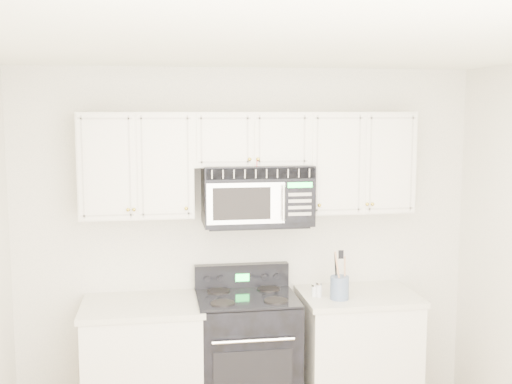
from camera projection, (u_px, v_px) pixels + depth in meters
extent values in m
cube|color=white|center=(298.00, 43.00, 3.06)|extent=(3.50, 3.50, 0.01)
cube|color=white|center=(247.00, 239.00, 4.94)|extent=(3.50, 0.01, 2.60)
cube|color=silver|center=(144.00, 368.00, 4.62)|extent=(0.82, 0.63, 0.88)
cube|color=beige|center=(142.00, 306.00, 4.56)|extent=(0.86, 0.65, 0.04)
cube|color=silver|center=(357.00, 355.00, 4.87)|extent=(0.82, 0.63, 0.88)
cube|color=beige|center=(358.00, 296.00, 4.81)|extent=(0.86, 0.65, 0.04)
cube|color=black|center=(247.00, 358.00, 4.74)|extent=(0.72, 0.62, 0.92)
cube|color=black|center=(253.00, 377.00, 4.43)|extent=(0.55, 0.01, 0.38)
cylinder|color=white|center=(254.00, 341.00, 4.37)|extent=(0.57, 0.02, 0.02)
cube|color=black|center=(247.00, 297.00, 4.68)|extent=(0.72, 0.62, 0.02)
cube|color=black|center=(242.00, 276.00, 4.93)|extent=(0.72, 0.08, 0.19)
cube|color=#1BFF48|center=(242.00, 278.00, 4.89)|extent=(0.10, 0.00, 0.06)
cube|color=silver|center=(137.00, 165.00, 4.58)|extent=(0.80, 0.33, 0.75)
cube|color=silver|center=(357.00, 162.00, 4.83)|extent=(0.80, 0.33, 0.75)
cube|color=silver|center=(250.00, 139.00, 4.68)|extent=(0.84, 0.33, 0.39)
sphere|color=gold|center=(134.00, 210.00, 4.43)|extent=(0.03, 0.03, 0.03)
sphere|color=gold|center=(186.00, 208.00, 4.49)|extent=(0.03, 0.03, 0.03)
sphere|color=gold|center=(319.00, 205.00, 4.63)|extent=(0.03, 0.03, 0.03)
sphere|color=gold|center=(367.00, 204.00, 4.69)|extent=(0.03, 0.03, 0.03)
sphere|color=gold|center=(250.00, 159.00, 4.51)|extent=(0.03, 0.03, 0.03)
sphere|color=gold|center=(258.00, 159.00, 4.52)|extent=(0.03, 0.03, 0.03)
cylinder|color=red|center=(257.00, 167.00, 4.53)|extent=(0.00, 0.00, 0.10)
sphere|color=gold|center=(257.00, 175.00, 4.53)|extent=(0.03, 0.03, 0.03)
cube|color=black|center=(257.00, 194.00, 4.71)|extent=(0.79, 0.40, 0.44)
cube|color=#B6B0A6|center=(261.00, 174.00, 4.50)|extent=(0.77, 0.01, 0.08)
cube|color=silver|center=(246.00, 204.00, 4.50)|extent=(0.56, 0.01, 0.29)
cube|color=black|center=(242.00, 204.00, 4.49)|extent=(0.41, 0.01, 0.23)
cube|color=black|center=(300.00, 202.00, 4.56)|extent=(0.22, 0.01, 0.29)
cube|color=#1BFF48|center=(300.00, 185.00, 4.54)|extent=(0.18, 0.00, 0.04)
cylinder|color=white|center=(284.00, 203.00, 4.50)|extent=(0.02, 0.02, 0.25)
cylinder|color=slate|center=(340.00, 288.00, 4.65)|extent=(0.14, 0.14, 0.17)
cylinder|color=tan|center=(345.00, 276.00, 4.64)|extent=(0.01, 0.01, 0.29)
cylinder|color=black|center=(336.00, 274.00, 4.66)|extent=(0.01, 0.01, 0.32)
cylinder|color=tan|center=(339.00, 275.00, 4.60)|extent=(0.01, 0.01, 0.34)
cylinder|color=silver|center=(314.00, 291.00, 4.72)|extent=(0.04, 0.04, 0.08)
cylinder|color=white|center=(314.00, 285.00, 4.71)|extent=(0.04, 0.04, 0.01)
cylinder|color=silver|center=(319.00, 291.00, 4.71)|extent=(0.04, 0.04, 0.09)
cylinder|color=white|center=(319.00, 284.00, 4.70)|extent=(0.05, 0.05, 0.02)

